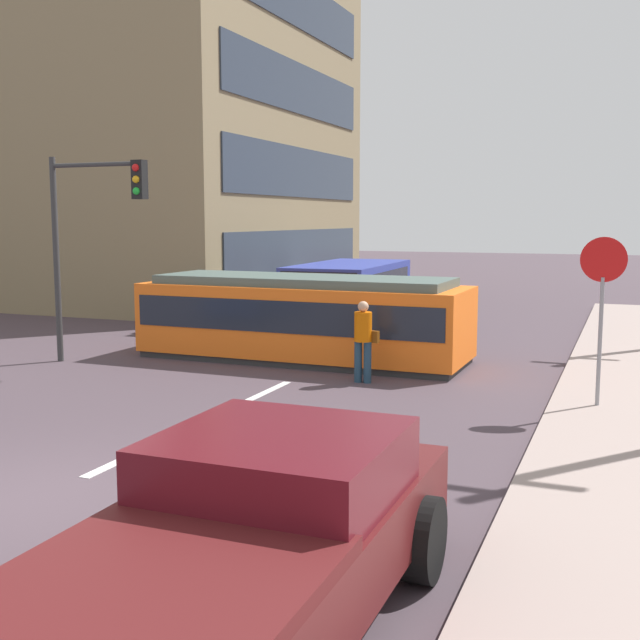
{
  "coord_description": "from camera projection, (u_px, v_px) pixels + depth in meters",
  "views": [
    {
      "loc": [
        6.44,
        -7.09,
        3.32
      ],
      "look_at": [
        0.49,
        7.77,
        1.24
      ],
      "focal_mm": 43.86,
      "sensor_mm": 36.0,
      "label": 1
    }
  ],
  "objects": [
    {
      "name": "corner_building",
      "position": [
        118.0,
        108.0,
        33.37
      ],
      "size": [
        16.91,
        14.71,
        16.0
      ],
      "color": "#877553",
      "rests_on": "ground"
    },
    {
      "name": "pedestrian_crossing",
      "position": [
        363.0,
        337.0,
        15.82
      ],
      "size": [
        0.51,
        0.36,
        1.67
      ],
      "color": "#203C51",
      "rests_on": "ground"
    },
    {
      "name": "lane_stripe_4",
      "position": [
        446.0,
        307.0,
        29.34
      ],
      "size": [
        0.16,
        2.4,
        0.01
      ],
      "primitive_type": "cube",
      "color": "silver",
      "rests_on": "ground"
    },
    {
      "name": "parked_sedan_far",
      "position": [
        302.0,
        292.0,
        28.97
      ],
      "size": [
        2.07,
        4.54,
        1.19
      ],
      "color": "silver",
      "rests_on": "ground"
    },
    {
      "name": "lane_stripe_1",
      "position": [
        138.0,
        452.0,
        11.17
      ],
      "size": [
        0.16,
        2.4,
        0.01
      ],
      "primitive_type": "cube",
      "color": "silver",
      "rests_on": "ground"
    },
    {
      "name": "ground_plane",
      "position": [
        336.0,
        360.0,
        18.53
      ],
      "size": [
        120.0,
        120.0,
        0.0
      ],
      "primitive_type": "plane",
      "color": "#493B43"
    },
    {
      "name": "traffic_light_mast",
      "position": [
        91.0,
        219.0,
        17.52
      ],
      "size": [
        2.55,
        0.33,
        4.71
      ],
      "color": "#333333",
      "rests_on": "ground"
    },
    {
      "name": "stop_sign",
      "position": [
        603.0,
        286.0,
        13.16
      ],
      "size": [
        0.76,
        0.07,
        2.88
      ],
      "color": "gray",
      "rests_on": "sidewalk_curb_right"
    },
    {
      "name": "pickup_truck_parked",
      "position": [
        253.0,
        542.0,
        6.14
      ],
      "size": [
        2.28,
        5.0,
        1.55
      ],
      "color": "#531718",
      "rests_on": "ground"
    },
    {
      "name": "streetcar_tram",
      "position": [
        303.0,
        317.0,
        18.43
      ],
      "size": [
        7.78,
        2.64,
        1.98
      ],
      "color": "orange",
      "rests_on": "ground"
    },
    {
      "name": "lane_stripe_2",
      "position": [
        261.0,
        394.0,
        14.85
      ],
      "size": [
        0.16,
        2.4,
        0.01
      ],
      "primitive_type": "cube",
      "color": "silver",
      "rests_on": "ground"
    },
    {
      "name": "lane_stripe_3",
      "position": [
        402.0,
        328.0,
        23.81
      ],
      "size": [
        0.16,
        2.4,
        0.01
      ],
      "primitive_type": "cube",
      "color": "silver",
      "rests_on": "ground"
    },
    {
      "name": "city_bus",
      "position": [
        349.0,
        290.0,
        24.23
      ],
      "size": [
        2.7,
        5.74,
        1.95
      ],
      "color": "#2E3992",
      "rests_on": "ground"
    },
    {
      "name": "parked_sedan_mid",
      "position": [
        208.0,
        307.0,
        23.92
      ],
      "size": [
        2.03,
        4.03,
        1.19
      ],
      "color": "silver",
      "rests_on": "ground"
    }
  ]
}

